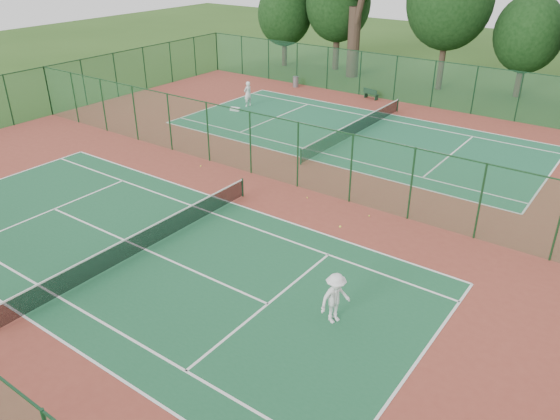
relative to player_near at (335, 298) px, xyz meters
The scene contains 18 objects.
ground 12.21m from the player_near, 136.20° to the left, with size 120.00×120.00×0.00m, color #2A4E18.
red_pad 12.21m from the player_near, 136.20° to the left, with size 40.00×36.00×0.01m, color brown.
court_near 8.86m from the player_near, behind, with size 23.77×10.97×0.01m, color #1C5935.
court_far 19.54m from the player_near, 116.76° to the left, with size 23.77×10.97×0.01m, color #1F6442.
fence_north 27.86m from the player_near, 108.40° to the left, with size 40.00×0.09×3.50m.
fence_west 30.01m from the player_near, 163.68° to the left, with size 0.09×36.00×3.50m.
fence_divider 12.20m from the player_near, 136.20° to the left, with size 40.00×0.09×3.50m.
tennis_net_near 8.82m from the player_near, behind, with size 0.10×12.90×0.97m.
tennis_net_far 19.52m from the player_near, 116.76° to the left, with size 0.10×12.90×0.97m.
player_near is the anchor object (origin of this frame).
player_far 26.24m from the player_near, 135.24° to the left, with size 0.69×0.45×1.88m, color silver.
trash_bin 31.79m from the player_near, 126.75° to the left, with size 0.49×0.49×0.88m, color slate.
bench 28.42m from the player_near, 114.95° to the left, with size 1.40×0.68×0.83m.
kit_bag 25.19m from the player_near, 137.75° to the left, with size 0.72×0.27×0.27m, color white.
stray_ball_a 8.07m from the player_near, 109.06° to the left, with size 0.07×0.07×0.07m, color #AECB2F.
stray_ball_b 9.69m from the player_near, 128.76° to the left, with size 0.06×0.06×0.06m, color yellow.
stray_ball_c 15.19m from the player_near, 150.54° to the left, with size 0.07×0.07×0.07m, color #DCEC36.
evergreen_row 33.73m from the player_near, 104.23° to the left, with size 39.00×5.00×12.00m, color black, non-canonical shape.
Camera 1 is at (15.98, -21.53, 11.77)m, focal length 35.00 mm.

